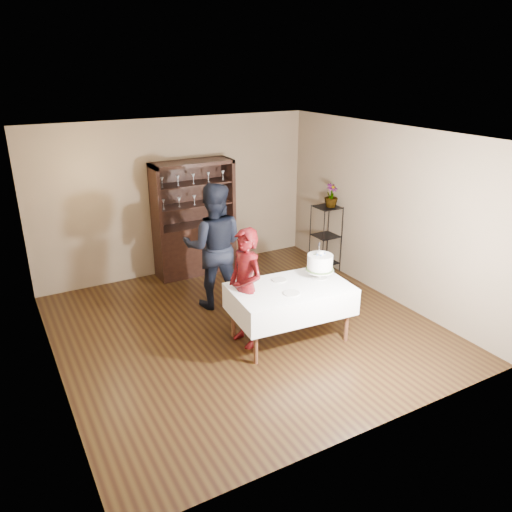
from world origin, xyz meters
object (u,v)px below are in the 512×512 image
object	(u,v)px
china_hutch	(195,237)
woman	(246,288)
potted_plant	(331,196)
cake	(320,263)
cake_table	(290,299)
plant_etagere	(326,236)
man	(214,246)

from	to	relation	value
china_hutch	woman	world-z (taller)	china_hutch
woman	potted_plant	size ratio (longest dim) A/B	3.95
woman	cake	distance (m)	1.09
cake_table	potted_plant	size ratio (longest dim) A/B	4.01
potted_plant	plant_etagere	bearing A→B (deg)	126.94
china_hutch	potted_plant	size ratio (longest dim) A/B	4.90
cake_table	woman	bearing A→B (deg)	160.80
plant_etagere	potted_plant	xyz separation A→B (m)	(0.04, -0.05, 0.74)
cake	potted_plant	xyz separation A→B (m)	(1.42, 1.66, 0.40)
china_hutch	cake_table	xyz separation A→B (m)	(0.20, -2.80, -0.07)
plant_etagere	woman	world-z (taller)	woman
china_hutch	potted_plant	distance (m)	2.49
potted_plant	cake_table	bearing A→B (deg)	-138.49
cake	man	bearing A→B (deg)	124.09
cake_table	potted_plant	xyz separation A→B (m)	(1.92, 1.70, 0.79)
plant_etagere	cake_table	size ratio (longest dim) A/B	0.73
man	potted_plant	size ratio (longest dim) A/B	4.73
woman	man	xyz separation A→B (m)	(0.12, 1.24, 0.16)
woman	potted_plant	world-z (taller)	woman
cake_table	cake	world-z (taller)	cake
cake_table	china_hutch	bearing A→B (deg)	94.02
china_hutch	plant_etagere	xyz separation A→B (m)	(2.08, -1.05, -0.01)
man	cake_table	bearing A→B (deg)	133.07
man	potted_plant	xyz separation A→B (m)	(2.36, 0.27, 0.43)
woman	cake_table	bearing A→B (deg)	61.63
china_hutch	plant_etagere	size ratio (longest dim) A/B	1.67
man	woman	bearing A→B (deg)	110.20
potted_plant	woman	bearing A→B (deg)	-148.85
cake	potted_plant	distance (m)	2.22
cake_table	cake	bearing A→B (deg)	5.00
china_hutch	plant_etagere	world-z (taller)	china_hutch
man	potted_plant	bearing A→B (deg)	-147.60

